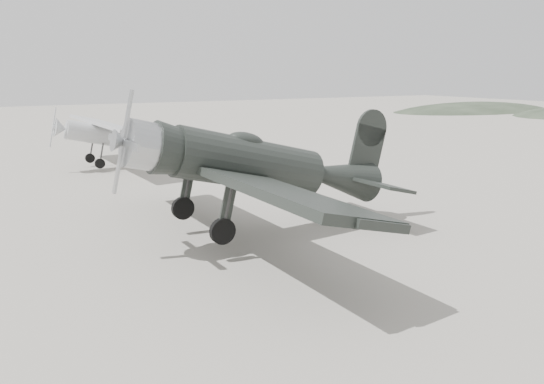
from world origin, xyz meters
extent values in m
plane|color=gray|center=(0.00, 0.00, 0.00)|extent=(160.00, 160.00, 0.00)
ellipsoid|color=#293325|center=(50.00, 40.00, 0.00)|extent=(32.00, 16.00, 5.20)
cylinder|color=black|center=(-2.45, 3.73, 2.36)|extent=(4.90, 1.72, 1.54)
cone|color=black|center=(1.18, 3.87, 2.41)|extent=(2.91, 1.54, 1.43)
cylinder|color=#A6A9AB|center=(-5.80, 3.60, 2.36)|extent=(1.04, 1.40, 1.36)
cone|color=#A6A9AB|center=(-6.46, 3.58, 2.36)|extent=(0.41, 0.63, 0.62)
cube|color=#A6A9AB|center=(-6.38, 3.58, 2.36)|extent=(0.07, 0.20, 2.86)
ellipsoid|color=black|center=(-2.67, 3.72, 3.04)|extent=(1.24, 0.79, 0.51)
cube|color=black|center=(-3.22, 3.70, 1.97)|extent=(2.81, 13.28, 0.24)
cube|color=black|center=(2.06, 3.90, 2.47)|extent=(1.38, 4.66, 0.11)
cube|color=black|center=(2.23, 3.91, 3.40)|extent=(1.32, 0.16, 1.98)
cylinder|color=black|center=(-3.60, 2.20, 0.46)|extent=(0.75, 0.20, 0.75)
cylinder|color=black|center=(-3.71, 5.17, 0.46)|extent=(0.75, 0.20, 0.75)
cylinder|color=#333333|center=(-3.60, 2.20, 1.20)|extent=(0.13, 0.13, 1.54)
cylinder|color=#333333|center=(-3.71, 5.17, 1.20)|extent=(0.13, 0.13, 1.54)
cylinder|color=black|center=(2.34, 3.91, 1.94)|extent=(0.25, 0.10, 0.24)
cylinder|color=#A9ACAF|center=(-3.32, 18.72, 1.70)|extent=(4.98, 1.34, 1.04)
cone|color=#A9ACAF|center=(-0.01, 18.93, 1.70)|extent=(1.76, 1.05, 0.95)
cone|color=#A9ACAF|center=(-6.06, 18.56, 1.70)|extent=(0.63, 1.02, 0.98)
cube|color=#A9ACAF|center=(-6.43, 18.53, 1.70)|extent=(0.06, 0.14, 2.08)
cube|color=#A9ACAF|center=(-3.69, 18.70, 2.29)|extent=(2.44, 10.51, 0.17)
cube|color=#A9ACAF|center=(0.47, 18.96, 1.75)|extent=(1.05, 3.27, 0.08)
cube|color=#A9ACAF|center=(0.56, 18.96, 2.36)|extent=(0.86, 0.13, 1.23)
cylinder|color=black|center=(-4.01, 17.64, 0.26)|extent=(0.54, 0.16, 0.53)
cylinder|color=black|center=(-4.14, 19.72, 0.26)|extent=(0.54, 0.16, 0.53)
cylinder|color=#333333|center=(-4.01, 17.64, 0.80)|extent=(0.09, 0.09, 1.14)
cylinder|color=#333333|center=(-4.14, 19.72, 0.80)|extent=(0.09, 0.09, 1.14)
cylinder|color=black|center=(0.65, 18.97, 1.42)|extent=(0.17, 0.08, 0.17)
camera|label=1|loc=(-9.59, -10.88, 5.18)|focal=35.00mm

